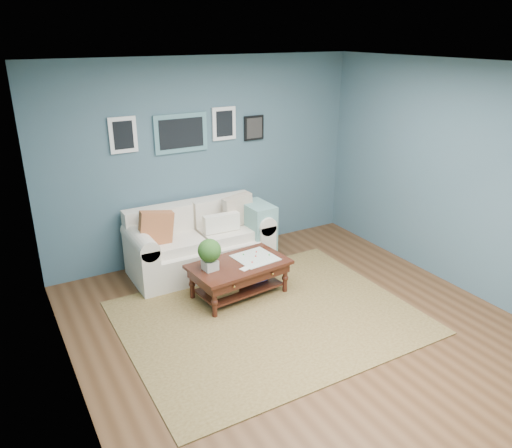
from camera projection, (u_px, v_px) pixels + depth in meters
room_shell at (310, 213)px, 4.77m from camera, size 5.00×5.02×2.70m
area_rug at (269, 317)px, 5.56m from camera, size 3.12×2.50×0.01m
loveseat at (205, 240)px, 6.60m from camera, size 1.88×0.85×0.97m
coffee_table at (234, 270)px, 5.88m from camera, size 1.21×0.78×0.80m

